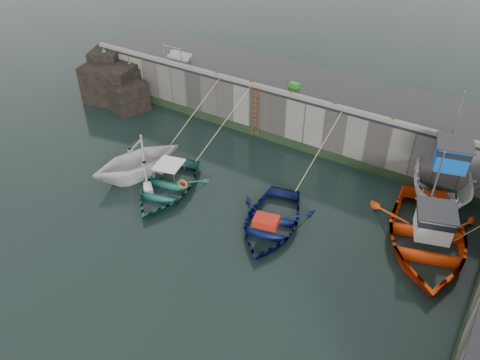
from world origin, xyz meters
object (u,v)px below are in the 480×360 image
Objects in this scene: boat_far_orange at (426,236)px; bollard_c at (292,93)px; boat_far_white at (442,181)px; bollard_e at (393,120)px; ladder at (255,113)px; bollard_b at (251,83)px; bollard_a at (217,73)px; bollard_d at (335,104)px; boat_near_blue at (167,192)px; boat_near_navy at (270,226)px; boat_near_white at (140,175)px; fish_crate at (294,85)px.

boat_far_orange is 10.70m from bollard_c.
bollard_e is at bearing 152.36° from boat_far_white.
bollard_b is at bearing 146.14° from ladder.
bollard_d is at bearing 0.00° from bollard_a.
bollard_e is (8.00, 0.34, 1.71)m from ladder.
bollard_a is at bearing 173.62° from ladder.
bollard_c is at bearing 180.00° from bollard_d.
bollard_e is (11.00, 0.00, 0.00)m from bollard_a.
boat_far_white is (11.95, 6.95, 1.16)m from boat_near_blue.
ladder reaches higher than boat_near_navy.
boat_far_orange is at bearing -97.79° from boat_far_white.
bollard_a is (-3.00, 0.34, 1.71)m from ladder.
boat_far_orange reaches higher than bollard_d.
boat_near_navy is (5.89, 0.54, 0.00)m from boat_near_blue.
boat_far_white is at bearing 78.12° from boat_far_orange.
boat_near_navy is at bearing -52.21° from bollard_b.
bollard_b is at bearing 91.55° from boat_near_white.
boat_far_orange is at bearing -19.75° from ladder.
boat_near_white reaches higher than boat_near_blue.
bollard_d is at bearing 128.65° from boat_far_orange.
bollard_d is (7.81, 7.42, 3.30)m from boat_near_white.
fish_crate is 1.07m from bollard_c.
bollard_a is at bearing 180.00° from bollard_c.
bollard_e is (11.01, 7.42, 3.30)m from boat_near_white.
boat_near_blue is 0.70× the size of boat_far_white.
bollard_c is 5.80m from bollard_e.
fish_crate reaches higher than boat_near_white.
bollard_a is at bearing 124.66° from boat_near_navy.
bollard_b reaches higher than boat_near_white.
boat_near_blue is at bearing -163.40° from boat_far_white.
fish_crate is 3.15m from bollard_d.
bollard_a is at bearing 91.76° from boat_near_blue.
boat_near_blue is 10.11m from bollard_d.
bollard_c is 1.00× the size of bollard_d.
bollard_a reaches higher than boat_near_white.
boat_near_blue is (-0.81, -7.40, -1.59)m from ladder.
boat_near_blue is 8.69m from bollard_a.
boat_far_white is at bearing -2.31° from ladder.
boat_far_orange is (6.43, 2.73, 0.48)m from boat_near_navy.
boat_far_orange is 13.12m from bollard_b.
boat_near_white is at bearing -113.05° from ladder.
boat_far_orange is at bearing -20.41° from bollard_b.
bollard_d is (4.80, 0.34, 1.71)m from ladder.
fish_crate is 1.96× the size of bollard_e.
fish_crate is 4.92m from bollard_a.
boat_near_blue is 5.92m from boat_near_navy.
ladder is 0.63× the size of boat_near_white.
bollard_b is 1.00× the size of bollard_d.
bollard_c reaches higher than ladder.
boat_near_navy is at bearing -68.19° from bollard_c.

